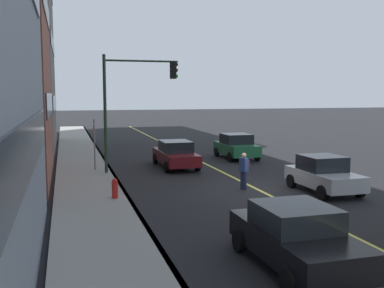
{
  "coord_description": "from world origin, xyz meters",
  "views": [
    {
      "loc": [
        -17.82,
        8.16,
        4.23
      ],
      "look_at": [
        0.46,
        2.9,
        2.08
      ],
      "focal_mm": 41.6,
      "sensor_mm": 36.0,
      "label": 1
    }
  ],
  "objects_px": {
    "traffic_light_mast": "(132,94)",
    "street_sign_post": "(94,141)",
    "pedestrian_with_backpack": "(244,168)",
    "car_silver": "(324,174)",
    "car_black": "(296,236)",
    "car_green": "(236,146)",
    "car_maroon": "(175,154)",
    "fire_hydrant": "(115,190)"
  },
  "relations": [
    {
      "from": "traffic_light_mast",
      "to": "street_sign_post",
      "type": "relative_size",
      "value": 2.16
    },
    {
      "from": "pedestrian_with_backpack",
      "to": "street_sign_post",
      "type": "bearing_deg",
      "value": 44.06
    },
    {
      "from": "car_silver",
      "to": "car_black",
      "type": "bearing_deg",
      "value": 143.36
    },
    {
      "from": "traffic_light_mast",
      "to": "car_green",
      "type": "bearing_deg",
      "value": -62.34
    },
    {
      "from": "car_silver",
      "to": "street_sign_post",
      "type": "xyz_separation_m",
      "value": [
        7.68,
        9.16,
        0.92
      ]
    },
    {
      "from": "car_maroon",
      "to": "traffic_light_mast",
      "type": "xyz_separation_m",
      "value": [
        -1.54,
        2.67,
        3.47
      ]
    },
    {
      "from": "traffic_light_mast",
      "to": "fire_hydrant",
      "type": "relative_size",
      "value": 6.62
    },
    {
      "from": "car_maroon",
      "to": "pedestrian_with_backpack",
      "type": "height_order",
      "value": "pedestrian_with_backpack"
    },
    {
      "from": "car_maroon",
      "to": "fire_hydrant",
      "type": "height_order",
      "value": "car_maroon"
    },
    {
      "from": "fire_hydrant",
      "to": "car_black",
      "type": "bearing_deg",
      "value": -156.08
    },
    {
      "from": "car_silver",
      "to": "fire_hydrant",
      "type": "relative_size",
      "value": 4.05
    },
    {
      "from": "car_silver",
      "to": "pedestrian_with_backpack",
      "type": "height_order",
      "value": "pedestrian_with_backpack"
    },
    {
      "from": "car_silver",
      "to": "street_sign_post",
      "type": "bearing_deg",
      "value": 50.03
    },
    {
      "from": "car_maroon",
      "to": "car_silver",
      "type": "xyz_separation_m",
      "value": [
        -8.12,
        -4.56,
        0.01
      ]
    },
    {
      "from": "fire_hydrant",
      "to": "pedestrian_with_backpack",
      "type": "bearing_deg",
      "value": -83.14
    },
    {
      "from": "car_maroon",
      "to": "car_green",
      "type": "bearing_deg",
      "value": -63.72
    },
    {
      "from": "pedestrian_with_backpack",
      "to": "car_silver",
      "type": "bearing_deg",
      "value": -114.59
    },
    {
      "from": "car_silver",
      "to": "fire_hydrant",
      "type": "xyz_separation_m",
      "value": [
        0.73,
        8.86,
        -0.31
      ]
    },
    {
      "from": "car_green",
      "to": "fire_hydrant",
      "type": "xyz_separation_m",
      "value": [
        -9.71,
        8.99,
        -0.35
      ]
    },
    {
      "from": "pedestrian_with_backpack",
      "to": "car_black",
      "type": "bearing_deg",
      "value": 165.39
    },
    {
      "from": "car_silver",
      "to": "traffic_light_mast",
      "type": "bearing_deg",
      "value": 47.74
    },
    {
      "from": "pedestrian_with_backpack",
      "to": "street_sign_post",
      "type": "height_order",
      "value": "street_sign_post"
    },
    {
      "from": "car_green",
      "to": "car_black",
      "type": "relative_size",
      "value": 0.93
    },
    {
      "from": "pedestrian_with_backpack",
      "to": "fire_hydrant",
      "type": "distance_m",
      "value": 5.82
    },
    {
      "from": "car_black",
      "to": "fire_hydrant",
      "type": "relative_size",
      "value": 4.47
    },
    {
      "from": "car_green",
      "to": "traffic_light_mast",
      "type": "xyz_separation_m",
      "value": [
        -3.86,
        7.37,
        3.43
      ]
    },
    {
      "from": "pedestrian_with_backpack",
      "to": "street_sign_post",
      "type": "distance_m",
      "value": 8.74
    },
    {
      "from": "car_maroon",
      "to": "pedestrian_with_backpack",
      "type": "distance_m",
      "value": 6.86
    },
    {
      "from": "traffic_light_mast",
      "to": "pedestrian_with_backpack",
      "type": "bearing_deg",
      "value": -141.28
    },
    {
      "from": "fire_hydrant",
      "to": "car_maroon",
      "type": "bearing_deg",
      "value": -30.13
    },
    {
      "from": "car_black",
      "to": "pedestrian_with_backpack",
      "type": "height_order",
      "value": "pedestrian_with_backpack"
    },
    {
      "from": "car_maroon",
      "to": "fire_hydrant",
      "type": "xyz_separation_m",
      "value": [
        -7.4,
        4.29,
        -0.3
      ]
    },
    {
      "from": "car_maroon",
      "to": "fire_hydrant",
      "type": "relative_size",
      "value": 5.06
    },
    {
      "from": "car_green",
      "to": "car_silver",
      "type": "relative_size",
      "value": 1.02
    },
    {
      "from": "pedestrian_with_backpack",
      "to": "car_green",
      "type": "bearing_deg",
      "value": -19.73
    },
    {
      "from": "traffic_light_mast",
      "to": "street_sign_post",
      "type": "bearing_deg",
      "value": 60.17
    },
    {
      "from": "car_black",
      "to": "traffic_light_mast",
      "type": "height_order",
      "value": "traffic_light_mast"
    },
    {
      "from": "car_green",
      "to": "traffic_light_mast",
      "type": "distance_m",
      "value": 9.0
    },
    {
      "from": "street_sign_post",
      "to": "pedestrian_with_backpack",
      "type": "bearing_deg",
      "value": -135.94
    },
    {
      "from": "street_sign_post",
      "to": "car_silver",
      "type": "bearing_deg",
      "value": -129.97
    },
    {
      "from": "fire_hydrant",
      "to": "street_sign_post",
      "type": "bearing_deg",
      "value": 2.51
    },
    {
      "from": "traffic_light_mast",
      "to": "fire_hydrant",
      "type": "xyz_separation_m",
      "value": [
        -5.85,
        1.62,
        -3.77
      ]
    }
  ]
}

